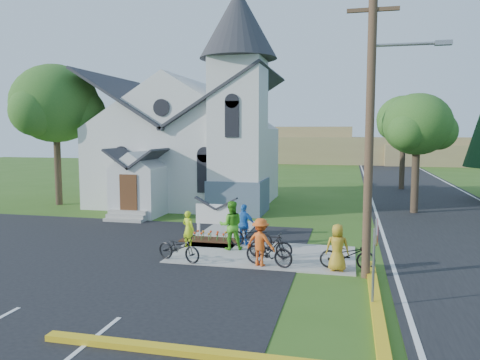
% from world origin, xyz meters
% --- Properties ---
extents(ground, '(120.00, 120.00, 0.00)m').
position_xyz_m(ground, '(0.00, 0.00, 0.00)').
color(ground, '#345A19').
rests_on(ground, ground).
extents(parking_lot, '(20.00, 16.00, 0.02)m').
position_xyz_m(parking_lot, '(-7.00, -2.00, 0.01)').
color(parking_lot, black).
rests_on(parking_lot, ground).
extents(road, '(8.00, 90.00, 0.02)m').
position_xyz_m(road, '(10.00, 15.00, 0.01)').
color(road, black).
rests_on(road, ground).
extents(sidewalk, '(7.00, 4.00, 0.05)m').
position_xyz_m(sidewalk, '(1.50, 0.50, 0.03)').
color(sidewalk, '#A49F94').
rests_on(sidewalk, ground).
extents(church, '(12.35, 12.00, 13.00)m').
position_xyz_m(church, '(-5.48, 12.48, 5.25)').
color(church, silver).
rests_on(church, ground).
extents(church_sign, '(2.20, 0.40, 1.70)m').
position_xyz_m(church_sign, '(-1.20, 3.20, 1.03)').
color(church_sign, '#A49F94').
rests_on(church_sign, ground).
extents(flower_bed, '(2.60, 1.10, 0.07)m').
position_xyz_m(flower_bed, '(-1.20, 2.30, 0.04)').
color(flower_bed, '#361C0E').
rests_on(flower_bed, ground).
extents(utility_pole, '(3.45, 0.28, 10.00)m').
position_xyz_m(utility_pole, '(5.36, -1.50, 5.40)').
color(utility_pole, '#483324').
rests_on(utility_pole, ground).
extents(stop_sign, '(0.11, 0.76, 2.48)m').
position_xyz_m(stop_sign, '(5.43, -4.20, 1.78)').
color(stop_sign, gray).
rests_on(stop_sign, ground).
extents(tree_lot_corner, '(5.60, 5.60, 9.15)m').
position_xyz_m(tree_lot_corner, '(-14.00, 10.00, 6.60)').
color(tree_lot_corner, '#37261E').
rests_on(tree_lot_corner, ground).
extents(tree_road_near, '(4.00, 4.00, 7.05)m').
position_xyz_m(tree_road_near, '(8.50, 12.00, 5.21)').
color(tree_road_near, '#37261E').
rests_on(tree_road_near, ground).
extents(tree_road_mid, '(4.40, 4.40, 7.80)m').
position_xyz_m(tree_road_mid, '(9.00, 24.00, 5.78)').
color(tree_road_mid, '#37261E').
rests_on(tree_road_mid, ground).
extents(distant_hills, '(61.00, 10.00, 5.60)m').
position_xyz_m(distant_hills, '(3.36, 56.33, 2.17)').
color(distant_hills, olive).
rests_on(distant_hills, ground).
extents(cyclist_0, '(0.65, 0.54, 1.53)m').
position_xyz_m(cyclist_0, '(-1.70, 0.81, 0.82)').
color(cyclist_0, '#C1E71B').
rests_on(cyclist_0, sidewalk).
extents(bike_0, '(2.00, 1.22, 0.99)m').
position_xyz_m(bike_0, '(-1.36, -1.20, 0.55)').
color(bike_0, black).
rests_on(bike_0, sidewalk).
extents(cyclist_1, '(1.14, 0.99, 1.98)m').
position_xyz_m(cyclist_1, '(0.09, 0.93, 1.04)').
color(cyclist_1, '#4BB021').
rests_on(cyclist_1, sidewalk).
extents(bike_1, '(1.67, 0.48, 1.00)m').
position_xyz_m(bike_1, '(1.87, -0.01, 0.55)').
color(bike_1, black).
rests_on(bike_1, sidewalk).
extents(cyclist_2, '(1.08, 0.64, 1.73)m').
position_xyz_m(cyclist_2, '(0.43, 1.78, 0.91)').
color(cyclist_2, blue).
rests_on(cyclist_2, sidewalk).
extents(bike_2, '(2.00, 1.01, 1.00)m').
position_xyz_m(bike_2, '(0.79, 1.42, 0.55)').
color(bike_2, black).
rests_on(bike_2, sidewalk).
extents(cyclist_3, '(1.24, 0.94, 1.70)m').
position_xyz_m(cyclist_3, '(1.68, -1.09, 0.90)').
color(cyclist_3, '#E15719').
rests_on(cyclist_3, sidewalk).
extents(bike_3, '(1.87, 0.95, 1.08)m').
position_xyz_m(bike_3, '(1.99, -1.08, 0.59)').
color(bike_3, black).
rests_on(bike_3, sidewalk).
extents(cyclist_4, '(0.81, 0.54, 1.63)m').
position_xyz_m(cyclist_4, '(4.36, -1.11, 0.86)').
color(cyclist_4, '#B18921').
rests_on(cyclist_4, sidewalk).
extents(bike_4, '(1.93, 0.77, 1.00)m').
position_xyz_m(bike_4, '(4.70, -0.80, 0.55)').
color(bike_4, black).
rests_on(bike_4, sidewalk).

